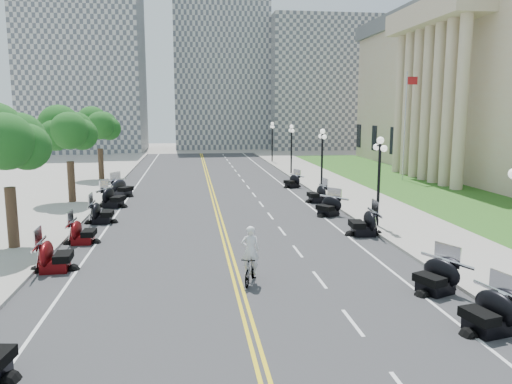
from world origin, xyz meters
name	(u,v)px	position (x,y,z in m)	size (l,w,h in m)	color
ground	(229,254)	(0.00, 0.00, 0.00)	(160.00, 160.00, 0.00)	gray
road	(217,211)	(0.00, 10.00, 0.00)	(16.00, 90.00, 0.01)	#333335
centerline_yellow_a	(215,211)	(-0.12, 10.00, 0.01)	(0.12, 90.00, 0.00)	yellow
centerline_yellow_b	(219,211)	(0.12, 10.00, 0.01)	(0.12, 90.00, 0.00)	yellow
edge_line_north	(313,208)	(6.40, 10.00, 0.01)	(0.12, 90.00, 0.00)	white
edge_line_south	(117,213)	(-6.40, 10.00, 0.01)	(0.12, 90.00, 0.00)	white
lane_dash_4	(353,322)	(3.20, -8.00, 0.01)	(0.12, 2.00, 0.00)	white
lane_dash_5	(320,280)	(3.20, -4.00, 0.01)	(0.12, 2.00, 0.00)	white
lane_dash_6	(298,251)	(3.20, 0.00, 0.01)	(0.12, 2.00, 0.00)	white
lane_dash_7	(282,231)	(3.20, 4.00, 0.01)	(0.12, 2.00, 0.00)	white
lane_dash_8	(270,216)	(3.20, 8.00, 0.01)	(0.12, 2.00, 0.00)	white
lane_dash_9	(261,204)	(3.20, 12.00, 0.01)	(0.12, 2.00, 0.00)	white
lane_dash_10	(254,195)	(3.20, 16.00, 0.01)	(0.12, 2.00, 0.00)	white
lane_dash_11	(248,187)	(3.20, 20.00, 0.01)	(0.12, 2.00, 0.00)	white
lane_dash_12	(243,181)	(3.20, 24.00, 0.01)	(0.12, 2.00, 0.00)	white
lane_dash_13	(239,175)	(3.20, 28.00, 0.01)	(0.12, 2.00, 0.00)	white
lane_dash_14	(235,171)	(3.20, 32.00, 0.01)	(0.12, 2.00, 0.00)	white
lane_dash_15	(232,167)	(3.20, 36.00, 0.01)	(0.12, 2.00, 0.00)	white
lane_dash_16	(230,163)	(3.20, 40.00, 0.01)	(0.12, 2.00, 0.00)	white
lane_dash_17	(227,160)	(3.20, 44.00, 0.01)	(0.12, 2.00, 0.00)	white
lane_dash_18	(225,157)	(3.20, 48.00, 0.01)	(0.12, 2.00, 0.00)	white
lane_dash_19	(223,155)	(3.20, 52.00, 0.01)	(0.12, 2.00, 0.00)	white
sidewalk_north	(371,206)	(10.50, 10.00, 0.07)	(5.00, 90.00, 0.15)	#9E9991
sidewalk_south	(50,214)	(-10.50, 10.00, 0.07)	(5.00, 90.00, 0.15)	#9E9991
lawn	(416,187)	(17.50, 18.00, 0.05)	(9.00, 60.00, 0.10)	#356023
distant_block_a	(85,69)	(-18.00, 62.00, 13.00)	(18.00, 14.00, 26.00)	gray
distant_block_b	(221,62)	(4.00, 68.00, 15.00)	(16.00, 12.00, 30.00)	gray
distant_block_c	(324,85)	(22.00, 65.00, 11.00)	(20.00, 14.00, 22.00)	gray
street_lamp_2	(379,182)	(8.60, 4.00, 2.60)	(0.50, 1.20, 4.90)	black
street_lamp_3	(322,161)	(8.60, 16.00, 2.60)	(0.50, 1.20, 4.90)	black
street_lamp_4	(291,149)	(8.60, 28.00, 2.60)	(0.50, 1.20, 4.90)	black
street_lamp_5	(272,142)	(8.60, 40.00, 2.60)	(0.50, 1.20, 4.90)	black
flagpole	(405,127)	(18.00, 22.00, 5.00)	(1.10, 0.20, 10.00)	silver
tree_2	(7,149)	(-10.00, 2.00, 4.75)	(4.80, 4.80, 9.20)	#235619
tree_3	(69,136)	(-10.00, 14.00, 4.75)	(4.80, 4.80, 9.20)	#235619
tree_4	(99,130)	(-10.00, 26.00, 4.75)	(4.80, 4.80, 9.20)	#235619
motorcycle_n_3	(488,310)	(6.92, -9.18, 0.71)	(2.02, 2.02, 1.41)	black
motorcycle_n_4	(436,274)	(6.97, -5.89, 0.70)	(1.99, 1.99, 1.39)	black
motorcycle_n_6	(363,221)	(7.28, 2.54, 0.75)	(2.15, 2.15, 1.51)	black
motorcycle_n_7	(328,205)	(6.80, 7.60, 0.69)	(1.96, 1.96, 1.38)	black
motorcycle_n_8	(317,193)	(7.28, 12.20, 0.70)	(2.00, 2.00, 1.40)	black
motorcycle_n_10	(292,180)	(6.89, 19.25, 0.63)	(1.79, 1.79, 1.25)	black
motorcycle_s_5	(55,254)	(-7.26, -1.50, 0.73)	(2.09, 2.09, 1.46)	#590A0C
motorcycle_s_6	(82,230)	(-7.03, 2.78, 0.67)	(1.91, 1.91, 1.33)	#590A0C
motorcycle_s_7	(102,211)	(-6.87, 7.32, 0.71)	(2.03, 2.03, 1.42)	black
motorcycle_s_8	(113,196)	(-6.93, 12.21, 0.76)	(2.19, 2.19, 1.53)	black
motorcycle_s_9	(122,187)	(-6.90, 16.62, 0.75)	(2.15, 2.15, 1.50)	black
bicycle	(250,269)	(0.48, -4.04, 0.55)	(0.52, 1.83, 1.10)	#A51414
cyclist_rider	(250,231)	(0.48, -4.04, 2.05)	(0.69, 0.45, 1.90)	white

